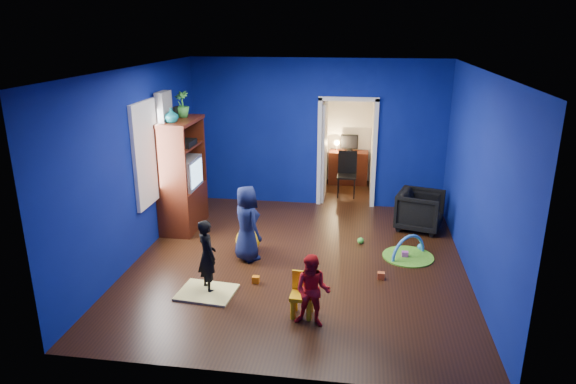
# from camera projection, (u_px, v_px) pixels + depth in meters

# --- Properties ---
(floor) EXTENTS (5.00, 5.50, 0.01)m
(floor) POSITION_uv_depth(u_px,v_px,m) (299.00, 261.00, 7.94)
(floor) COLOR black
(floor) RESTS_ON ground
(ceiling) EXTENTS (5.00, 5.50, 0.01)m
(ceiling) POSITION_uv_depth(u_px,v_px,m) (300.00, 69.00, 7.04)
(ceiling) COLOR white
(ceiling) RESTS_ON wall_back
(wall_back) EXTENTS (5.00, 0.02, 2.90)m
(wall_back) POSITION_uv_depth(u_px,v_px,m) (317.00, 134.00, 10.07)
(wall_back) COLOR navy
(wall_back) RESTS_ON floor
(wall_front) EXTENTS (5.00, 0.02, 2.90)m
(wall_front) POSITION_uv_depth(u_px,v_px,m) (263.00, 248.00, 4.90)
(wall_front) COLOR navy
(wall_front) RESTS_ON floor
(wall_left) EXTENTS (0.02, 5.50, 2.90)m
(wall_left) POSITION_uv_depth(u_px,v_px,m) (137.00, 165.00, 7.83)
(wall_left) COLOR navy
(wall_left) RESTS_ON floor
(wall_right) EXTENTS (0.02, 5.50, 2.90)m
(wall_right) POSITION_uv_depth(u_px,v_px,m) (477.00, 178.00, 7.14)
(wall_right) COLOR navy
(wall_right) RESTS_ON floor
(alcove) EXTENTS (1.00, 1.75, 2.50)m
(alcove) POSITION_uv_depth(u_px,v_px,m) (349.00, 135.00, 10.88)
(alcove) COLOR silver
(alcove) RESTS_ON floor
(armchair) EXTENTS (0.94, 0.93, 0.70)m
(armchair) POSITION_uv_depth(u_px,v_px,m) (420.00, 210.00, 9.10)
(armchair) COLOR black
(armchair) RESTS_ON floor
(child_black) EXTENTS (0.43, 0.45, 1.03)m
(child_black) POSITION_uv_depth(u_px,v_px,m) (207.00, 256.00, 6.92)
(child_black) COLOR black
(child_black) RESTS_ON floor
(child_navy) EXTENTS (0.67, 0.68, 1.18)m
(child_navy) POSITION_uv_depth(u_px,v_px,m) (247.00, 223.00, 7.85)
(child_navy) COLOR #0E1034
(child_navy) RESTS_ON floor
(toddler_red) EXTENTS (0.48, 0.39, 0.92)m
(toddler_red) POSITION_uv_depth(u_px,v_px,m) (313.00, 291.00, 6.12)
(toddler_red) COLOR red
(toddler_red) RESTS_ON floor
(vase) EXTENTS (0.29, 0.29, 0.24)m
(vase) POSITION_uv_depth(u_px,v_px,m) (171.00, 115.00, 8.36)
(vase) COLOR #0C5762
(vase) RESTS_ON tv_armoire
(potted_plant) EXTENTS (0.31, 0.31, 0.45)m
(potted_plant) POSITION_uv_depth(u_px,v_px,m) (182.00, 104.00, 8.82)
(potted_plant) COLOR #368C33
(potted_plant) RESTS_ON tv_armoire
(tv_armoire) EXTENTS (0.58, 1.14, 1.96)m
(tv_armoire) POSITION_uv_depth(u_px,v_px,m) (182.00, 175.00, 8.99)
(tv_armoire) COLOR #41120A
(tv_armoire) RESTS_ON floor
(crt_tv) EXTENTS (0.46, 0.70, 0.54)m
(crt_tv) POSITION_uv_depth(u_px,v_px,m) (184.00, 173.00, 8.97)
(crt_tv) COLOR silver
(crt_tv) RESTS_ON tv_armoire
(yellow_blanket) EXTENTS (0.80, 0.67, 0.03)m
(yellow_blanket) POSITION_uv_depth(u_px,v_px,m) (207.00, 292.00, 6.98)
(yellow_blanket) COLOR #F2E07A
(yellow_blanket) RESTS_ON floor
(hopper_ball) EXTENTS (0.39, 0.39, 0.39)m
(hopper_ball) POSITION_uv_depth(u_px,v_px,m) (248.00, 240.00, 8.21)
(hopper_ball) COLOR yellow
(hopper_ball) RESTS_ON floor
(kid_chair) EXTENTS (0.29, 0.29, 0.50)m
(kid_chair) POSITION_uv_depth(u_px,v_px,m) (302.00, 297.00, 6.39)
(kid_chair) COLOR yellow
(kid_chair) RESTS_ON floor
(play_mat) EXTENTS (0.80, 0.80, 0.02)m
(play_mat) POSITION_uv_depth(u_px,v_px,m) (408.00, 256.00, 8.08)
(play_mat) COLOR #47A124
(play_mat) RESTS_ON floor
(toy_arch) EXTENTS (0.56, 0.52, 0.72)m
(toy_arch) POSITION_uv_depth(u_px,v_px,m) (408.00, 256.00, 8.07)
(toy_arch) COLOR #3F8CD8
(toy_arch) RESTS_ON floor
(window_left) EXTENTS (0.03, 0.95, 1.55)m
(window_left) POSITION_uv_depth(u_px,v_px,m) (147.00, 153.00, 8.13)
(window_left) COLOR white
(window_left) RESTS_ON wall_left
(curtain) EXTENTS (0.14, 0.42, 2.40)m
(curtain) POSITION_uv_depth(u_px,v_px,m) (168.00, 163.00, 8.73)
(curtain) COLOR slate
(curtain) RESTS_ON floor
(doorway) EXTENTS (1.16, 0.10, 2.10)m
(doorway) POSITION_uv_depth(u_px,v_px,m) (347.00, 154.00, 10.12)
(doorway) COLOR white
(doorway) RESTS_ON floor
(study_desk) EXTENTS (0.88, 0.44, 0.75)m
(study_desk) POSITION_uv_depth(u_px,v_px,m) (348.00, 167.00, 11.75)
(study_desk) COLOR #3D140A
(study_desk) RESTS_ON floor
(desk_monitor) EXTENTS (0.40, 0.05, 0.32)m
(desk_monitor) POSITION_uv_depth(u_px,v_px,m) (349.00, 142.00, 11.68)
(desk_monitor) COLOR black
(desk_monitor) RESTS_ON study_desk
(desk_lamp) EXTENTS (0.14, 0.14, 0.14)m
(desk_lamp) POSITION_uv_depth(u_px,v_px,m) (337.00, 143.00, 11.67)
(desk_lamp) COLOR #FFD88C
(desk_lamp) RESTS_ON study_desk
(folding_chair) EXTENTS (0.40, 0.40, 0.92)m
(folding_chair) POSITION_uv_depth(u_px,v_px,m) (347.00, 175.00, 10.82)
(folding_chair) COLOR black
(folding_chair) RESTS_ON floor
(book_shelf) EXTENTS (0.88, 0.24, 0.04)m
(book_shelf) POSITION_uv_depth(u_px,v_px,m) (351.00, 94.00, 11.34)
(book_shelf) COLOR white
(book_shelf) RESTS_ON study_desk
(toy_0) EXTENTS (0.10, 0.08, 0.10)m
(toy_0) POSITION_uv_depth(u_px,v_px,m) (381.00, 276.00, 7.37)
(toy_0) COLOR #DD5B24
(toy_0) RESTS_ON floor
(toy_1) EXTENTS (0.11, 0.11, 0.11)m
(toy_1) POSITION_uv_depth(u_px,v_px,m) (421.00, 247.00, 8.32)
(toy_1) COLOR #269BDB
(toy_1) RESTS_ON floor
(toy_2) EXTENTS (0.10, 0.08, 0.10)m
(toy_2) POSITION_uv_depth(u_px,v_px,m) (256.00, 280.00, 7.26)
(toy_2) COLOR orange
(toy_2) RESTS_ON floor
(toy_3) EXTENTS (0.11, 0.11, 0.11)m
(toy_3) POSITION_uv_depth(u_px,v_px,m) (361.00, 240.00, 8.56)
(toy_3) COLOR green
(toy_3) RESTS_ON floor
(toy_4) EXTENTS (0.10, 0.08, 0.10)m
(toy_4) POSITION_uv_depth(u_px,v_px,m) (405.00, 255.00, 8.05)
(toy_4) COLOR #DB52C7
(toy_4) RESTS_ON floor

